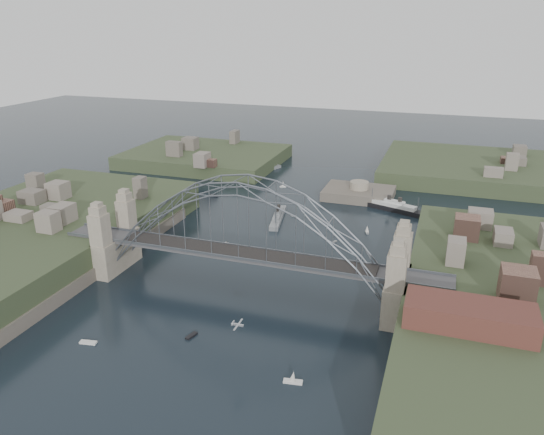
% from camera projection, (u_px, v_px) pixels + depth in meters
% --- Properties ---
extents(ground, '(500.00, 500.00, 0.00)m').
position_uv_depth(ground, '(245.00, 289.00, 112.26)').
color(ground, black).
rests_on(ground, ground).
extents(bridge, '(84.00, 13.80, 24.60)m').
position_uv_depth(bridge, '(244.00, 236.00, 107.95)').
color(bridge, '#464648').
rests_on(bridge, ground).
extents(shore_west, '(50.50, 90.00, 12.00)m').
position_uv_depth(shore_west, '(28.00, 246.00, 128.95)').
color(shore_west, '#323F24').
rests_on(shore_west, ground).
extents(shore_east, '(50.50, 90.00, 12.00)m').
position_uv_depth(shore_east, '(541.00, 329.00, 94.19)').
color(shore_east, '#323F24').
rests_on(shore_east, ground).
extents(headland_nw, '(60.00, 45.00, 9.00)m').
position_uv_depth(headland_nw, '(205.00, 161.00, 212.98)').
color(headland_nw, '#323F24').
rests_on(headland_nw, ground).
extents(headland_ne, '(70.00, 55.00, 9.50)m').
position_uv_depth(headland_ne, '(480.00, 174.00, 194.36)').
color(headland_ne, '#323F24').
rests_on(headland_ne, ground).
extents(fort_island, '(22.00, 16.00, 9.40)m').
position_uv_depth(fort_island, '(358.00, 199.00, 170.80)').
color(fort_island, '#574F44').
rests_on(fort_island, ground).
extents(wharf_shed, '(20.00, 8.00, 4.00)m').
position_uv_depth(wharf_shed, '(469.00, 316.00, 83.02)').
color(wharf_shed, '#592D26').
rests_on(wharf_shed, shore_east).
extents(finger_pier, '(4.00, 22.00, 1.40)m').
position_uv_depth(finger_pier, '(425.00, 415.00, 75.37)').
color(finger_pier, '#464648').
rests_on(finger_pier, ground).
extents(naval_cruiser_near, '(5.79, 18.74, 5.58)m').
position_uv_depth(naval_cruiser_near, '(278.00, 217.00, 151.42)').
color(naval_cruiser_near, gray).
rests_on(naval_cruiser_near, ground).
extents(naval_cruiser_far, '(8.23, 14.35, 5.03)m').
position_uv_depth(naval_cruiser_far, '(266.00, 169.00, 200.95)').
color(naval_cruiser_far, gray).
rests_on(naval_cruiser_far, ground).
extents(ocean_liner, '(24.77, 11.73, 6.16)m').
position_uv_depth(ocean_liner, '(394.00, 208.00, 158.53)').
color(ocean_liner, black).
rests_on(ocean_liner, ground).
extents(aeroplane, '(1.92, 3.66, 0.53)m').
position_uv_depth(aeroplane, '(237.00, 324.00, 84.70)').
color(aeroplane, '#ABAEB3').
extents(small_boat_a, '(2.70, 1.87, 1.43)m').
position_uv_depth(small_boat_a, '(227.00, 245.00, 133.98)').
color(small_boat_a, silver).
rests_on(small_boat_a, ground).
extents(small_boat_b, '(1.13, 1.69, 0.45)m').
position_uv_depth(small_boat_b, '(334.00, 242.00, 135.91)').
color(small_boat_b, silver).
rests_on(small_boat_b, ground).
extents(small_boat_c, '(1.47, 2.69, 0.45)m').
position_uv_depth(small_boat_c, '(191.00, 336.00, 95.23)').
color(small_boat_c, silver).
rests_on(small_boat_c, ground).
extents(small_boat_d, '(1.33, 2.39, 2.38)m').
position_uv_depth(small_boat_d, '(367.00, 230.00, 141.88)').
color(small_boat_d, silver).
rests_on(small_boat_d, ground).
extents(small_boat_e, '(3.52, 2.15, 0.45)m').
position_uv_depth(small_boat_e, '(213.00, 196.00, 172.17)').
color(small_boat_e, silver).
rests_on(small_boat_e, ground).
extents(small_boat_f, '(1.84, 1.39, 0.45)m').
position_uv_depth(small_boat_f, '(293.00, 216.00, 154.15)').
color(small_boat_f, silver).
rests_on(small_boat_f, ground).
extents(small_boat_g, '(3.19, 1.47, 2.38)m').
position_uv_depth(small_boat_g, '(293.00, 379.00, 82.87)').
color(small_boat_g, silver).
rests_on(small_boat_g, ground).
extents(small_boat_h, '(2.31, 1.26, 2.38)m').
position_uv_depth(small_boat_h, '(283.00, 185.00, 181.12)').
color(small_boat_h, silver).
rests_on(small_boat_h, ground).
extents(small_boat_i, '(1.00, 2.69, 2.38)m').
position_uv_depth(small_boat_i, '(412.00, 269.00, 119.70)').
color(small_boat_i, silver).
rests_on(small_boat_i, ground).
extents(small_boat_j, '(3.16, 1.49, 0.45)m').
position_uv_depth(small_boat_j, '(88.00, 343.00, 93.24)').
color(small_boat_j, silver).
rests_on(small_boat_j, ground).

